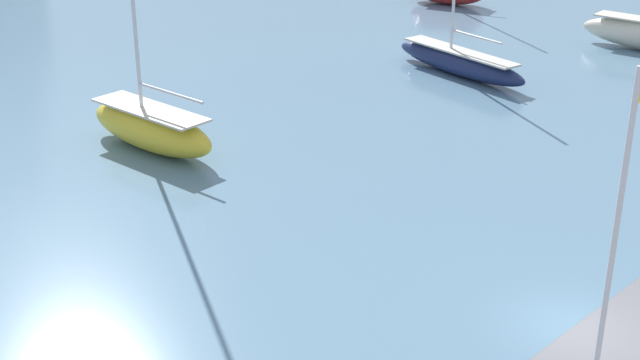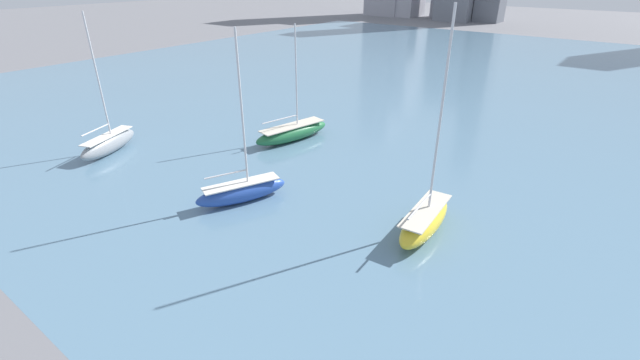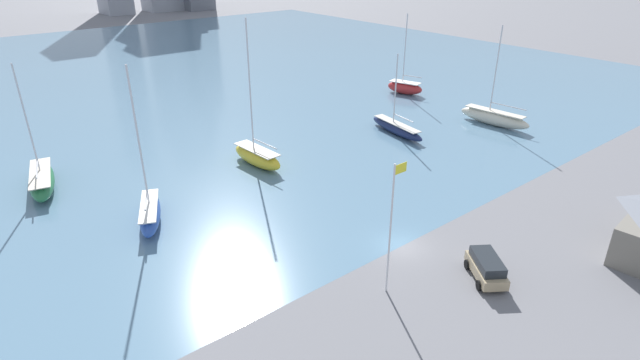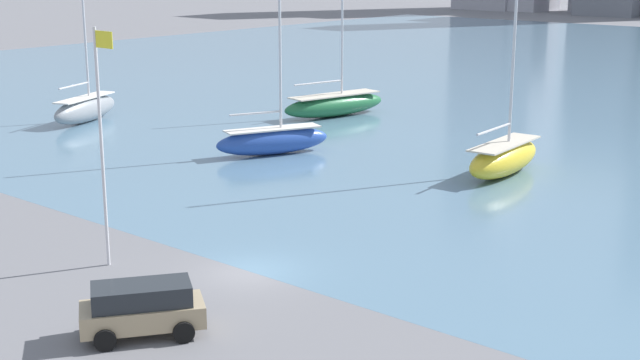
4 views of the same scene
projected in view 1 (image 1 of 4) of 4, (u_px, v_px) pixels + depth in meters
The scene contains 4 objects.
ground_plane at pixel (573, 327), 28.35m from camera, with size 500.00×500.00×0.00m, color slate.
flag_pole at pixel (612, 264), 20.43m from camera, with size 1.24×0.14×10.37m.
sailboat_yellow at pixel (151, 126), 42.20m from camera, with size 2.83×8.24×16.53m.
sailboat_navy at pixel (459, 61), 53.67m from camera, with size 3.31×10.52×10.64m.
Camera 1 is at (-22.83, -11.33, 15.53)m, focal length 50.00 mm.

